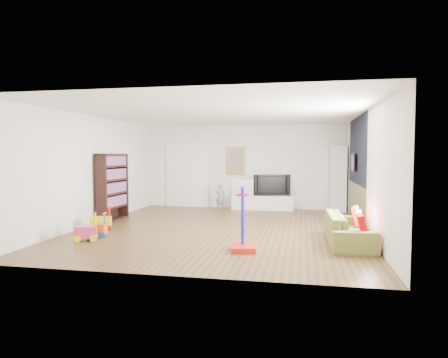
% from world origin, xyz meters
% --- Properties ---
extents(floor, '(6.50, 7.50, 0.00)m').
position_xyz_m(floor, '(0.00, 0.00, 0.00)').
color(floor, brown).
rests_on(floor, ground).
extents(ceiling, '(6.50, 7.50, 0.00)m').
position_xyz_m(ceiling, '(0.00, 0.00, 2.70)').
color(ceiling, white).
rests_on(ceiling, ground).
extents(wall_back, '(6.50, 0.00, 2.70)m').
position_xyz_m(wall_back, '(0.00, 3.75, 1.35)').
color(wall_back, silver).
rests_on(wall_back, ground).
extents(wall_front, '(6.50, 0.00, 2.70)m').
position_xyz_m(wall_front, '(0.00, -3.75, 1.35)').
color(wall_front, silver).
rests_on(wall_front, ground).
extents(wall_left, '(0.00, 7.50, 2.70)m').
position_xyz_m(wall_left, '(-3.25, 0.00, 1.35)').
color(wall_left, silver).
rests_on(wall_left, ground).
extents(wall_right, '(0.00, 7.50, 2.70)m').
position_xyz_m(wall_right, '(3.25, 0.00, 1.35)').
color(wall_right, silver).
rests_on(wall_right, ground).
extents(navy_accent, '(0.01, 3.20, 1.70)m').
position_xyz_m(navy_accent, '(3.23, 1.40, 1.85)').
color(navy_accent, black).
rests_on(navy_accent, wall_right).
extents(olive_wainscot, '(0.01, 3.20, 1.00)m').
position_xyz_m(olive_wainscot, '(3.23, 1.40, 0.50)').
color(olive_wainscot, brown).
rests_on(olive_wainscot, wall_right).
extents(doorway, '(1.45, 0.06, 2.10)m').
position_xyz_m(doorway, '(-1.90, 3.71, 1.05)').
color(doorway, white).
rests_on(doorway, ground).
extents(painting_back, '(0.62, 0.06, 0.92)m').
position_xyz_m(painting_back, '(-0.25, 3.71, 1.55)').
color(painting_back, gold).
rests_on(painting_back, wall_back).
extents(artwork_right, '(0.04, 0.56, 0.46)m').
position_xyz_m(artwork_right, '(3.17, 1.60, 1.55)').
color(artwork_right, '#7F3F8C').
rests_on(artwork_right, wall_right).
extents(media_console, '(1.95, 0.52, 0.45)m').
position_xyz_m(media_console, '(0.66, 3.44, 0.23)').
color(media_console, silver).
rests_on(media_console, ground).
extents(tall_cabinet, '(0.48, 0.48, 2.01)m').
position_xyz_m(tall_cabinet, '(2.96, 3.46, 1.01)').
color(tall_cabinet, white).
rests_on(tall_cabinet, ground).
extents(bookshelf, '(0.36, 1.22, 1.77)m').
position_xyz_m(bookshelf, '(-3.02, 0.54, 0.88)').
color(bookshelf, black).
rests_on(bookshelf, ground).
extents(sofa, '(0.83, 2.04, 0.59)m').
position_xyz_m(sofa, '(2.78, -1.10, 0.30)').
color(sofa, olive).
rests_on(sofa, ground).
extents(basketball_hoop, '(0.53, 0.61, 1.29)m').
position_xyz_m(basketball_hoop, '(0.83, -2.05, 0.65)').
color(basketball_hoop, red).
rests_on(basketball_hoop, ground).
extents(ride_on_yellow, '(0.52, 0.41, 0.60)m').
position_xyz_m(ride_on_yellow, '(-2.65, -0.78, 0.30)').
color(ride_on_yellow, '#E9E406').
rests_on(ride_on_yellow, ground).
extents(ride_on_orange, '(0.42, 0.29, 0.52)m').
position_xyz_m(ride_on_orange, '(-2.38, -1.45, 0.26)').
color(ride_on_orange, '#EE5015').
rests_on(ride_on_orange, ground).
extents(ride_on_pink, '(0.50, 0.42, 0.57)m').
position_xyz_m(ride_on_pink, '(-2.41, -1.84, 0.28)').
color(ride_on_pink, '#D53665').
rests_on(ride_on_pink, ground).
extents(child, '(0.34, 0.26, 0.84)m').
position_xyz_m(child, '(-0.67, 3.18, 0.42)').
color(child, gray).
rests_on(child, ground).
extents(tv, '(1.16, 0.46, 0.67)m').
position_xyz_m(tv, '(0.92, 3.47, 0.79)').
color(tv, black).
rests_on(tv, media_console).
extents(vase_plant, '(0.37, 0.33, 0.39)m').
position_xyz_m(vase_plant, '(-0.12, 3.47, 0.65)').
color(vase_plant, navy).
rests_on(vase_plant, media_console).
extents(pillow_left, '(0.13, 0.42, 0.41)m').
position_xyz_m(pillow_left, '(2.95, -1.70, 0.47)').
color(pillow_left, '#BB0409').
rests_on(pillow_left, sofa).
extents(pillow_center, '(0.14, 0.39, 0.38)m').
position_xyz_m(pillow_center, '(3.00, -1.13, 0.47)').
color(pillow_center, silver).
rests_on(pillow_center, sofa).
extents(pillow_right, '(0.18, 0.41, 0.39)m').
position_xyz_m(pillow_right, '(3.01, -0.48, 0.47)').
color(pillow_right, red).
rests_on(pillow_right, sofa).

